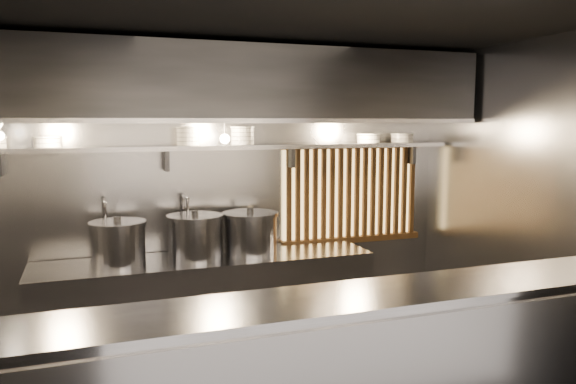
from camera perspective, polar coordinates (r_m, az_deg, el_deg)
ceiling at (r=4.02m, az=-1.00°, el=16.99°), size 4.50×4.50×0.00m
wall_back at (r=5.45m, az=-6.06°, el=-0.40°), size 4.50×0.00×4.50m
wall_right at (r=5.20m, az=23.21°, el=-1.31°), size 0.00×3.00×3.00m
cooking_bench at (r=5.25m, az=-8.18°, el=-11.39°), size 3.00×0.70×0.90m
bowl_shelf at (r=5.24m, az=-5.66°, el=4.57°), size 4.40×0.34×0.04m
exhaust_hood at (r=5.03m, az=-5.11°, el=10.68°), size 4.40×0.81×0.65m
wood_screen at (r=5.85m, az=6.51°, el=-0.08°), size 1.56×0.09×1.04m
faucet_left at (r=5.18m, az=-18.14°, el=-2.15°), size 0.04×0.30×0.50m
faucet_right at (r=5.25m, az=-10.48°, el=-1.80°), size 0.04×0.30×0.50m
pendant_bulb at (r=5.09m, az=-6.43°, el=5.41°), size 0.09×0.09×0.19m
stock_pot_left at (r=4.98m, az=-16.87°, el=-5.00°), size 0.57×0.57×0.42m
stock_pot_mid at (r=5.20m, az=-3.84°, el=-4.14°), size 0.62×0.62×0.42m
stock_pot_right at (r=5.06m, az=-9.40°, el=-4.50°), size 0.66×0.66×0.43m
bowl_stack_1 at (r=5.08m, az=-23.24°, el=4.71°), size 0.23×0.23×0.09m
bowl_stack_2 at (r=5.15m, az=-10.12°, el=5.62°), size 0.22×0.22×0.17m
bowl_stack_3 at (r=5.26m, az=-4.63°, el=5.74°), size 0.23×0.23×0.17m
bowl_stack_4 at (r=5.74m, az=8.18°, el=5.43°), size 0.24×0.24×0.09m
bowl_stack_5 at (r=5.94m, az=11.52°, el=5.41°), size 0.24×0.24×0.09m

